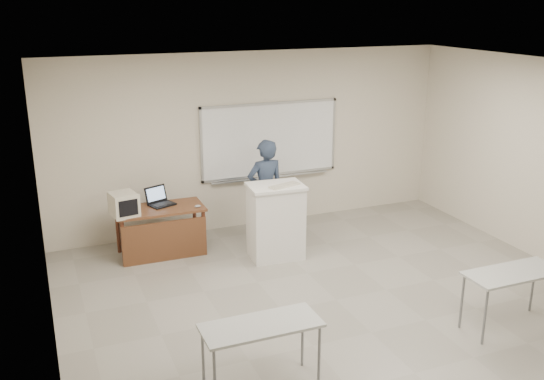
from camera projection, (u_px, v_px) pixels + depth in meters
name	position (u px, v px, depth m)	size (l,w,h in m)	color
floor	(371.00, 333.00, 7.22)	(7.00, 8.00, 0.01)	gray
whiteboard	(270.00, 141.00, 10.39)	(2.48, 0.10, 1.31)	white
student_desks	(448.00, 339.00, 5.83)	(4.40, 2.20, 0.73)	#AEAFA9
instructor_desk	(162.00, 224.00, 9.23)	(1.34, 0.67, 0.75)	brown
podium	(276.00, 221.00, 9.18)	(0.82, 0.60, 1.16)	silver
crt_monitor	(123.00, 204.00, 8.90)	(0.37, 0.42, 0.35)	beige
laptop	(161.00, 200.00, 9.41)	(0.37, 0.34, 0.27)	black
mouse	(198.00, 206.00, 9.28)	(0.10, 0.06, 0.04)	gray
keyboard	(285.00, 186.00, 8.93)	(0.48, 0.16, 0.03)	beige
presenter	(265.00, 191.00, 9.75)	(0.62, 0.41, 1.70)	black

